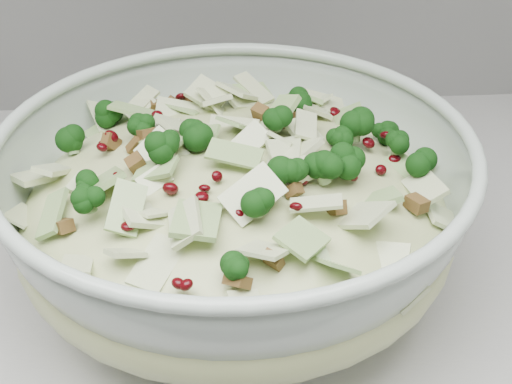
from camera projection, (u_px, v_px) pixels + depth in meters
mixing_bowl at (236, 213)px, 0.59m from camera, size 0.50×0.50×0.15m
salad at (235, 188)px, 0.58m from camera, size 0.48×0.48×0.15m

